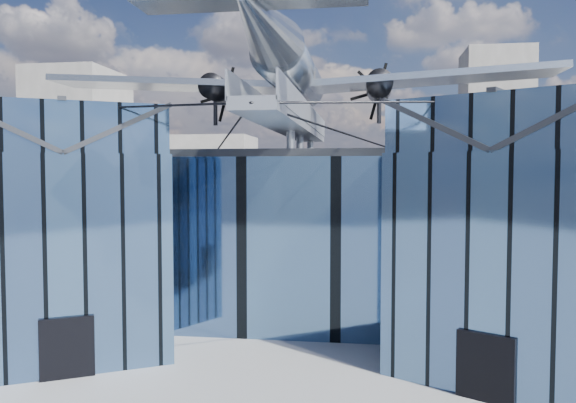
# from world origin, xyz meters

# --- Properties ---
(ground_plane) EXTENTS (120.00, 120.00, 0.00)m
(ground_plane) POSITION_xyz_m (0.00, 0.00, 0.00)
(ground_plane) COLOR gray
(museum) EXTENTS (32.88, 24.50, 17.60)m
(museum) POSITION_xyz_m (0.00, 5.82, 5.54)
(museum) COLOR #496B95
(museum) RESTS_ON ground
(bg_towers) EXTENTS (77.00, 24.50, 26.00)m
(bg_towers) POSITION_xyz_m (1.45, 50.49, 10.01)
(bg_towers) COLOR gray
(bg_towers) RESTS_ON ground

